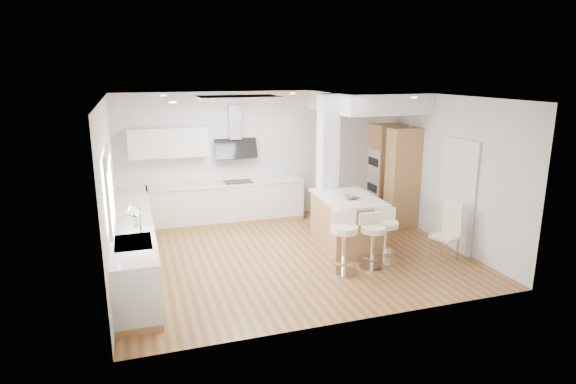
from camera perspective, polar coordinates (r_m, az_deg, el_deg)
name	(u,v)px	position (r m, az deg, el deg)	size (l,w,h in m)	color
ground	(292,254)	(8.77, 0.53, -7.41)	(6.00, 6.00, 0.00)	#966237
ceiling	(292,254)	(8.77, 0.53, -7.41)	(6.00, 5.00, 0.02)	white
wall_back	(257,155)	(10.71, -3.73, 4.35)	(6.00, 0.04, 2.80)	silver
wall_left	(109,192)	(7.95, -20.41, -0.03)	(0.04, 5.00, 2.80)	silver
wall_right	(440,168)	(9.72, 17.59, 2.68)	(0.04, 5.00, 2.80)	silver
skylight	(239,98)	(8.53, -5.88, 11.05)	(4.10, 2.10, 0.06)	silver
window_left	(109,187)	(7.00, -20.48, 0.61)	(0.06, 1.28, 1.07)	white
doorway_right	(457,196)	(9.32, 19.39, -0.46)	(0.05, 1.00, 2.10)	#4D463D
counter_left	(134,242)	(8.42, -17.76, -5.72)	(0.63, 4.50, 1.35)	#B17F4B
counter_back	(219,192)	(10.40, -8.17, -0.03)	(3.62, 0.63, 2.50)	#B17F4B
pillar	(327,165)	(9.59, 4.70, 3.16)	(0.35, 0.35, 2.80)	silver
soffit	(367,102)	(10.28, 9.35, 10.52)	(1.78, 2.20, 0.40)	white
oven_column	(392,174)	(10.62, 12.21, 2.04)	(0.63, 1.21, 2.10)	#B17F4B
peninsula	(347,221)	(9.13, 6.96, -3.40)	(1.13, 1.63, 1.03)	#B17F4B
bar_stool_a	(344,239)	(7.88, 6.67, -5.60)	(0.57, 0.57, 1.02)	silver
bar_stool_b	(372,238)	(8.16, 9.95, -5.42)	(0.42, 0.42, 0.93)	silver
bar_stool_c	(386,233)	(8.42, 11.50, -4.80)	(0.53, 0.53, 0.94)	silver
dining_chair	(449,229)	(8.86, 18.51, -4.16)	(0.51, 0.51, 1.03)	#F5EDC7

